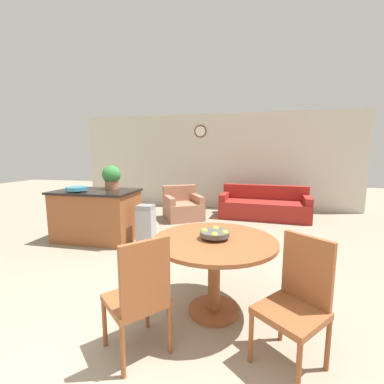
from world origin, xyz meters
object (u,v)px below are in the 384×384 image
dining_chair_near_left (140,293)px  potted_plant (111,176)px  dining_table (214,256)px  fruit_bowl (215,233)px  teal_bowl (77,189)px  kitchen_island (97,215)px  trash_bin (146,225)px  couch (264,207)px  dining_chair_near_right (297,297)px  armchair (183,207)px

dining_chair_near_left → potted_plant: (-1.71, 2.65, 0.63)m
dining_table → fruit_bowl: 0.22m
dining_table → potted_plant: (-2.19, 1.98, 0.56)m
dining_table → teal_bowl: size_ratio=3.29×
kitchen_island → trash_bin: kitchen_island is taller
dining_chair_near_left → teal_bowl: 3.10m
kitchen_island → couch: (3.10, 2.36, -0.19)m
fruit_bowl → trash_bin: (-1.41, 1.68, -0.46)m
dining_chair_near_right → kitchen_island: dining_chair_near_right is taller
dining_chair_near_left → potted_plant: bearing=73.6°
dining_chair_near_right → kitchen_island: 3.80m
armchair → dining_chair_near_right: bearing=-95.8°
couch → armchair: bearing=-159.9°
fruit_bowl → trash_bin: bearing=129.9°
kitchen_island → teal_bowl: bearing=-133.2°
couch → trash_bin: bearing=-126.2°
dining_chair_near_left → kitchen_island: dining_chair_near_left is taller
teal_bowl → couch: teal_bowl is taller
dining_chair_near_left → kitchen_island: (-1.91, 2.43, -0.06)m
dining_table → dining_chair_near_right: 0.83m
potted_plant → trash_bin: potted_plant is taller
dining_chair_near_left → couch: size_ratio=0.44×
dining_table → trash_bin: bearing=129.9°
potted_plant → armchair: bearing=59.3°
dining_chair_near_right → trash_bin: (-2.08, 2.16, -0.17)m
potted_plant → kitchen_island: bearing=-132.4°
potted_plant → teal_bowl: bearing=-132.8°
potted_plant → couch: potted_plant is taller
dining_chair_near_right → potted_plant: (-2.87, 2.46, 0.63)m
kitchen_island → dining_chair_near_right: bearing=-36.0°
fruit_bowl → armchair: fruit_bowl is taller
dining_table → potted_plant: potted_plant is taller
teal_bowl → couch: bearing=38.0°
potted_plant → trash_bin: bearing=-20.7°
dining_chair_near_right → dining_chair_near_left: bearing=50.5°
potted_plant → armchair: size_ratio=0.38×
dining_table → trash_bin: size_ratio=1.70×
dining_chair_near_right → potted_plant: size_ratio=2.19×
potted_plant → trash_bin: size_ratio=0.63×
trash_bin → couch: (2.11, 2.44, -0.07)m
couch → armchair: (-1.94, -0.54, -0.00)m
dining_chair_near_right → teal_bowl: bearing=9.4°
dining_chair_near_right → kitchen_island: size_ratio=0.66×
teal_bowl → trash_bin: bearing=7.4°
teal_bowl → couch: size_ratio=0.17×
armchair → kitchen_island: bearing=-153.3°
dining_chair_near_left → fruit_bowl: size_ratio=3.40×
dining_table → dining_chair_near_left: dining_chair_near_left is taller
dining_chair_near_right → potted_plant: potted_plant is taller
potted_plant → armchair: potted_plant is taller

